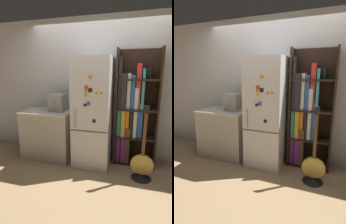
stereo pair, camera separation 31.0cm
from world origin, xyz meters
The scene contains 7 objects.
ground_plane centered at (0.00, 0.00, 0.00)m, with size 16.00×16.00×0.00m, color tan.
wall_back centered at (0.00, 0.47, 1.30)m, with size 8.00×0.05×2.60m.
refrigerator centered at (0.00, 0.12, 0.94)m, with size 0.62×0.68×1.88m.
bookshelf centered at (0.65, 0.32, 0.96)m, with size 0.71×0.31×2.01m.
kitchen_counter centered at (-0.89, 0.15, 0.46)m, with size 0.95×0.62×0.92m.
espresso_machine centered at (-0.70, 0.19, 1.08)m, with size 0.27×0.33×0.32m.
guitar centered at (0.85, -0.18, 0.17)m, with size 0.34×0.31×1.19m.
Camera 2 is at (0.97, -2.67, 1.63)m, focal length 28.00 mm.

